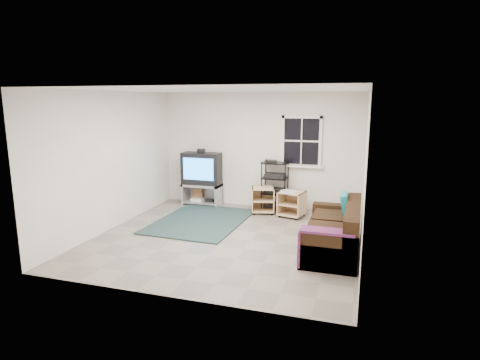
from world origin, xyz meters
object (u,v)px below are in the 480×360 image
(av_rack, at_px, (275,189))
(tv_unit, at_px, (202,174))
(side_table_right, at_px, (292,202))
(side_table_left, at_px, (263,199))
(sofa, at_px, (335,233))

(av_rack, bearing_deg, tv_unit, -179.21)
(side_table_right, bearing_deg, av_rack, 140.61)
(tv_unit, height_order, side_table_left, tv_unit)
(av_rack, bearing_deg, sofa, -55.66)
(side_table_right, bearing_deg, side_table_left, 168.96)
(side_table_right, bearing_deg, tv_unit, 170.81)
(av_rack, xyz_separation_m, side_table_left, (-0.20, -0.25, -0.18))
(side_table_left, xyz_separation_m, sofa, (1.68, -1.91, 0.00))
(tv_unit, distance_m, sofa, 3.89)
(av_rack, height_order, side_table_right, av_rack)
(av_rack, xyz_separation_m, sofa, (1.48, -2.16, -0.18))
(sofa, bearing_deg, side_table_left, 131.32)
(side_table_left, height_order, sofa, sofa)
(side_table_left, bearing_deg, side_table_right, -11.04)
(side_table_right, relative_size, sofa, 0.31)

